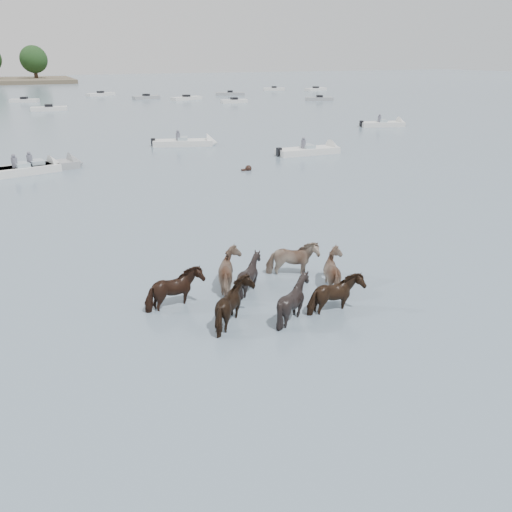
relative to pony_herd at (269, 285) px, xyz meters
name	(u,v)px	position (x,y,z in m)	size (l,w,h in m)	color
ground	(305,309)	(0.69, -1.05, -0.48)	(400.00, 400.00, 0.00)	slate
pony_herd	(269,285)	(0.00, 0.00, 0.00)	(6.94, 4.20, 1.56)	black
swimming_pony	(248,169)	(7.24, 17.76, -0.38)	(0.72, 0.44, 0.44)	black
motorboat_a	(34,169)	(-5.65, 23.08, -0.26)	(5.19, 2.73, 1.92)	silver
motorboat_b	(50,166)	(-4.67, 23.58, -0.26)	(5.87, 2.59, 1.92)	gray
motorboat_c	(192,143)	(7.03, 28.81, -0.26)	(5.61, 3.24, 1.92)	silver
motorboat_d	(316,150)	(14.63, 21.18, -0.26)	(5.58, 1.78, 1.92)	silver
motorboat_e	(389,124)	(30.02, 31.65, -0.26)	(5.30, 2.95, 1.92)	silver
distant_flotilla	(60,100)	(0.93, 77.78, -0.23)	(109.79, 29.21, 0.93)	silver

